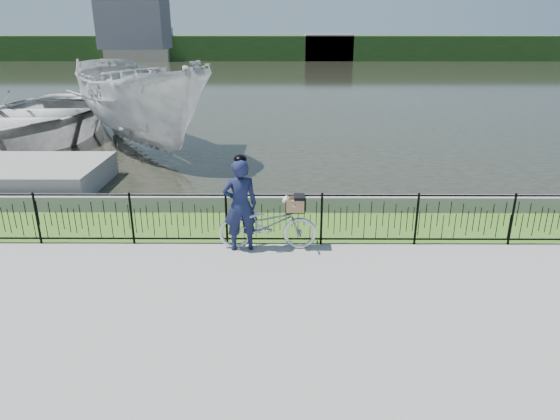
{
  "coord_description": "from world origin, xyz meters",
  "views": [
    {
      "loc": [
        0.18,
        -8.15,
        4.42
      ],
      "look_at": [
        0.13,
        1.0,
        1.0
      ],
      "focal_mm": 32.0,
      "sensor_mm": 36.0,
      "label": 1
    }
  ],
  "objects_px": {
    "bicycle_rig": "(268,224)",
    "boat_near": "(141,100)",
    "cyclist": "(240,204)",
    "boat_far": "(43,114)"
  },
  "relations": [
    {
      "from": "cyclist",
      "to": "boat_far",
      "type": "xyz_separation_m",
      "value": [
        -8.85,
        10.73,
        -0.01
      ]
    },
    {
      "from": "bicycle_rig",
      "to": "boat_near",
      "type": "bearing_deg",
      "value": 118.97
    },
    {
      "from": "bicycle_rig",
      "to": "cyclist",
      "type": "bearing_deg",
      "value": -175.86
    },
    {
      "from": "bicycle_rig",
      "to": "boat_far",
      "type": "bearing_deg",
      "value": 131.37
    },
    {
      "from": "cyclist",
      "to": "boat_far",
      "type": "height_order",
      "value": "cyclist"
    },
    {
      "from": "bicycle_rig",
      "to": "cyclist",
      "type": "xyz_separation_m",
      "value": [
        -0.56,
        -0.04,
        0.45
      ]
    },
    {
      "from": "bicycle_rig",
      "to": "boat_far",
      "type": "relative_size",
      "value": 0.2
    },
    {
      "from": "boat_far",
      "to": "cyclist",
      "type": "bearing_deg",
      "value": -50.47
    },
    {
      "from": "boat_near",
      "to": "boat_far",
      "type": "distance_m",
      "value": 5.09
    },
    {
      "from": "cyclist",
      "to": "boat_far",
      "type": "distance_m",
      "value": 13.91
    }
  ]
}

